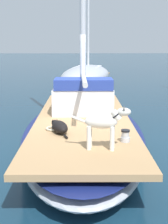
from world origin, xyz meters
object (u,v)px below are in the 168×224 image
(moored_boat_far_astern, at_px, (86,75))
(dog_black, at_px, (59,127))
(coiled_rope, at_px, (54,129))
(deck_winch, at_px, (125,136))
(dog_white, at_px, (104,123))
(sailboat_main, at_px, (83,132))

(moored_boat_far_astern, bearing_deg, dog_black, -94.00)
(coiled_rope, xyz_separation_m, moored_boat_far_astern, (0.94, 11.62, -0.11))
(coiled_rope, bearing_deg, dog_black, -60.30)
(dog_black, height_order, deck_winch, dog_black)
(coiled_rope, bearing_deg, deck_winch, -33.89)
(coiled_rope, distance_m, moored_boat_far_astern, 11.66)
(dog_white, distance_m, deck_winch, 0.65)
(sailboat_main, height_order, coiled_rope, coiled_rope)
(moored_boat_far_astern, bearing_deg, deck_winch, -88.50)
(sailboat_main, relative_size, coiled_rope, 22.47)
(sailboat_main, relative_size, deck_winch, 34.66)
(dog_black, height_order, dog_white, dog_white)
(deck_winch, xyz_separation_m, coiled_rope, (-1.27, 0.85, -0.08))
(sailboat_main, bearing_deg, deck_winch, -69.52)
(dog_white, xyz_separation_m, coiled_rope, (-0.87, 1.25, -0.40))
(moored_boat_far_astern, bearing_deg, sailboat_main, -91.93)
(dog_black, distance_m, deck_winch, 1.33)
(dog_white, height_order, deck_winch, dog_white)
(sailboat_main, distance_m, dog_black, 1.34)
(sailboat_main, relative_size, dog_black, 7.82)
(deck_winch, xyz_separation_m, moored_boat_far_astern, (-0.33, 12.47, -0.19))
(coiled_rope, bearing_deg, sailboat_main, 59.41)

